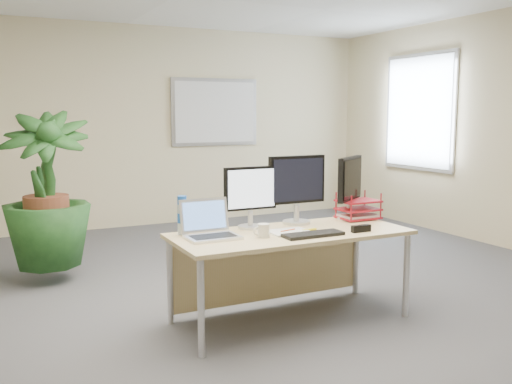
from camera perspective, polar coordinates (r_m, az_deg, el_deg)
name	(u,v)px	position (r m, az deg, el deg)	size (l,w,h in m)	color
floor	(268,320)	(4.38, 1.26, -12.66)	(8.00, 8.00, 0.00)	#4B4C51
back_wall	(131,127)	(7.87, -12.37, 6.36)	(7.00, 0.04, 2.70)	beige
whiteboard	(215,112)	(8.21, -4.12, 7.97)	(1.30, 0.04, 0.95)	#A4A4A9
window	(419,112)	(8.00, 15.99, 7.69)	(0.04, 1.30, 1.55)	#A4A4A9
desk	(284,248)	(4.31, 2.85, -5.59)	(1.75, 0.74, 0.67)	#D7C07F
floor_plant	(46,201)	(5.49, -20.24, -0.85)	(0.84, 0.84, 1.50)	#153C16
monitor_left	(250,193)	(4.28, -0.56, -0.11)	(0.42, 0.19, 0.47)	silver
monitor_right	(297,185)	(4.47, 4.11, 0.71)	(0.48, 0.22, 0.54)	silver
monitor_dark	(350,183)	(4.72, 9.38, 0.85)	(0.40, 0.30, 0.51)	silver
laptop	(209,228)	(4.03, -4.70, -3.62)	(0.36, 0.32, 0.26)	silver
keyboard	(313,234)	(4.07, 5.74, -4.24)	(0.45, 0.15, 0.02)	black
coffee_mug	(263,231)	(4.01, 0.71, -3.88)	(0.12, 0.08, 0.10)	silver
spiral_notebook	(289,232)	(4.17, 3.30, -3.99)	(0.29, 0.22, 0.01)	white
orange_pen	(288,230)	(4.18, 3.21, -3.84)	(0.01, 0.01, 0.14)	#D04A17
yellow_highlighter	(309,230)	(4.24, 5.34, -3.78)	(0.02, 0.02, 0.12)	yellow
water_bottle	(182,216)	(4.12, -7.38, -2.40)	(0.07, 0.07, 0.28)	silver
letter_tray	(358,211)	(4.76, 10.17, -1.86)	(0.32, 0.24, 0.15)	#A91421
stapler	(361,228)	(4.25, 10.46, -3.61)	(0.15, 0.04, 0.05)	black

